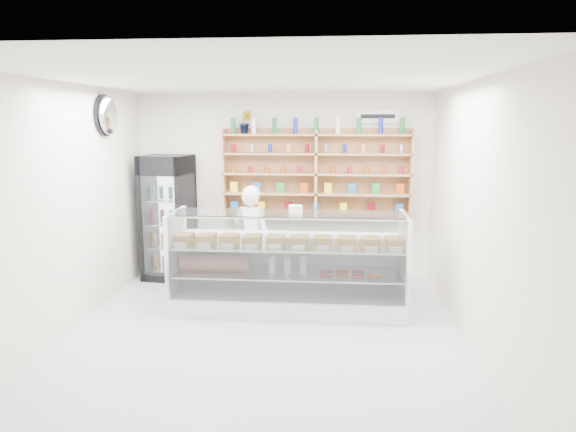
{
  "coord_description": "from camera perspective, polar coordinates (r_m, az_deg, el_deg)",
  "views": [
    {
      "loc": [
        0.74,
        -5.35,
        2.34
      ],
      "look_at": [
        0.2,
        0.9,
        1.21
      ],
      "focal_mm": 32.0,
      "sensor_mm": 36.0,
      "label": 1
    }
  ],
  "objects": [
    {
      "name": "wall_sign",
      "position": [
        7.85,
        9.94,
        10.85
      ],
      "size": [
        0.62,
        0.03,
        0.2
      ],
      "primitive_type": "cube",
      "color": "white",
      "rests_on": "back_wall"
    },
    {
      "name": "shop_worker",
      "position": [
        7.18,
        -4.03,
        -2.57
      ],
      "size": [
        0.64,
        0.52,
        1.51
      ],
      "primitive_type": "imported",
      "rotation": [
        0.0,
        0.0,
        2.82
      ],
      "color": "silver",
      "rests_on": "floor"
    },
    {
      "name": "potted_plant",
      "position": [
        7.8,
        -4.75,
        10.35
      ],
      "size": [
        0.2,
        0.17,
        0.34
      ],
      "primitive_type": "imported",
      "rotation": [
        0.0,
        0.0,
        0.08
      ],
      "color": "#1E6626",
      "rests_on": "wall_shelving"
    },
    {
      "name": "security_mirror",
      "position": [
        7.17,
        -19.36,
        10.51
      ],
      "size": [
        0.15,
        0.5,
        0.5
      ],
      "primitive_type": "ellipsoid",
      "color": "silver",
      "rests_on": "left_wall"
    },
    {
      "name": "room",
      "position": [
        5.48,
        -2.89,
        0.3
      ],
      "size": [
        5.0,
        5.0,
        5.0
      ],
      "color": "#B6B6BB",
      "rests_on": "ground"
    },
    {
      "name": "drinks_cooler",
      "position": [
        7.99,
        -13.16,
        -0.13
      ],
      "size": [
        0.75,
        0.73,
        1.88
      ],
      "rotation": [
        0.0,
        0.0,
        -0.12
      ],
      "color": "black",
      "rests_on": "floor"
    },
    {
      "name": "display_counter",
      "position": [
        6.56,
        0.01,
        -7.47
      ],
      "size": [
        2.91,
        0.87,
        1.27
      ],
      "color": "white",
      "rests_on": "floor"
    },
    {
      "name": "wall_shelving",
      "position": [
        7.73,
        3.14,
        4.65
      ],
      "size": [
        2.84,
        0.28,
        1.33
      ],
      "color": "#A97C50",
      "rests_on": "back_wall"
    }
  ]
}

